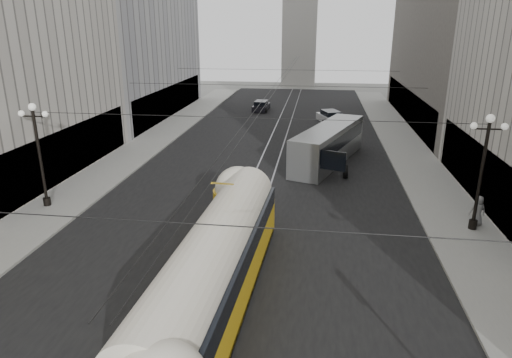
% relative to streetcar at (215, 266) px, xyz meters
% --- Properties ---
extents(road, '(20.00, 85.00, 0.02)m').
position_rel_streetcar_xyz_m(road, '(-0.10, 23.35, -1.83)').
color(road, black).
rests_on(road, ground).
extents(sidewalk_left, '(4.00, 72.00, 0.15)m').
position_rel_streetcar_xyz_m(sidewalk_left, '(-12.10, 26.85, -1.75)').
color(sidewalk_left, gray).
rests_on(sidewalk_left, ground).
extents(sidewalk_right, '(4.00, 72.00, 0.15)m').
position_rel_streetcar_xyz_m(sidewalk_right, '(11.90, 26.85, -1.75)').
color(sidewalk_right, gray).
rests_on(sidewalk_right, ground).
extents(rail_left, '(0.12, 85.00, 0.04)m').
position_rel_streetcar_xyz_m(rail_left, '(-0.85, 23.35, -1.83)').
color(rail_left, gray).
rests_on(rail_left, ground).
extents(rail_right, '(0.12, 85.00, 0.04)m').
position_rel_streetcar_xyz_m(rail_right, '(0.65, 23.35, -1.83)').
color(rail_right, gray).
rests_on(rail_right, ground).
extents(distant_tower, '(6.00, 6.00, 31.36)m').
position_rel_streetcar_xyz_m(distant_tower, '(-0.10, 70.85, 13.14)').
color(distant_tower, '#B2AFA8').
rests_on(distant_tower, ground).
extents(lamppost_left_mid, '(1.86, 0.44, 6.37)m').
position_rel_streetcar_xyz_m(lamppost_left_mid, '(-12.70, 8.85, 1.92)').
color(lamppost_left_mid, black).
rests_on(lamppost_left_mid, sidewalk_left).
extents(lamppost_right_mid, '(1.86, 0.44, 6.37)m').
position_rel_streetcar_xyz_m(lamppost_right_mid, '(12.50, 8.85, 1.92)').
color(lamppost_right_mid, black).
rests_on(lamppost_right_mid, sidewalk_right).
extents(catenary, '(25.00, 72.00, 0.23)m').
position_rel_streetcar_xyz_m(catenary, '(0.01, 22.34, 4.06)').
color(catenary, black).
rests_on(catenary, ground).
extents(streetcar, '(3.35, 17.01, 3.74)m').
position_rel_streetcar_xyz_m(streetcar, '(0.00, 0.00, 0.00)').
color(streetcar, gold).
rests_on(streetcar, ground).
extents(city_bus, '(6.20, 12.23, 3.00)m').
position_rel_streetcar_xyz_m(city_bus, '(4.76, 21.19, -0.18)').
color(city_bus, gray).
rests_on(city_bus, ground).
extents(sedan_white_far, '(3.38, 4.93, 1.44)m').
position_rel_streetcar_xyz_m(sedan_white_far, '(5.23, 37.28, -1.17)').
color(sedan_white_far, white).
rests_on(sedan_white_far, ground).
extents(sedan_dark_far, '(1.98, 4.31, 1.33)m').
position_rel_streetcar_xyz_m(sedan_dark_far, '(-3.69, 43.96, -1.22)').
color(sedan_dark_far, black).
rests_on(sedan_dark_far, ground).
extents(pedestrian_sidewalk_right, '(0.87, 0.56, 1.72)m').
position_rel_streetcar_xyz_m(pedestrian_sidewalk_right, '(12.84, 9.39, -0.82)').
color(pedestrian_sidewalk_right, slate).
rests_on(pedestrian_sidewalk_right, sidewalk_right).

